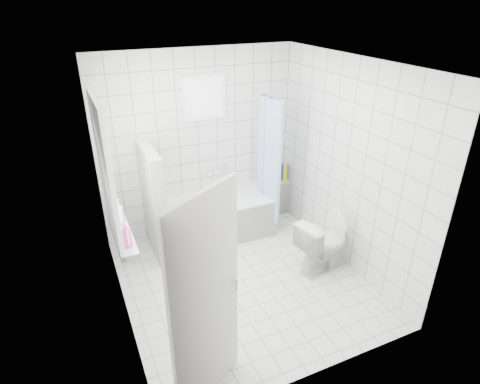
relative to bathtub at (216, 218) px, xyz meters
name	(u,v)px	position (x,y,z in m)	size (l,w,h in m)	color
ground	(243,281)	(-0.09, -1.12, -0.29)	(3.00, 3.00, 0.00)	white
ceiling	(244,64)	(-0.09, -1.12, 2.31)	(3.00, 3.00, 0.00)	white
wall_back	(199,144)	(-0.09, 0.38, 1.01)	(2.80, 0.02, 2.60)	white
wall_front	(322,262)	(-0.09, -2.62, 1.01)	(2.80, 0.02, 2.60)	white
wall_left	(112,212)	(-1.49, -1.12, 1.01)	(0.02, 3.00, 2.60)	white
wall_right	(347,166)	(1.31, -1.12, 1.01)	(0.02, 3.00, 2.60)	white
window_left	(108,172)	(-1.44, -0.82, 1.31)	(0.01, 0.90, 1.40)	white
window_back	(205,98)	(0.01, 0.33, 1.66)	(0.50, 0.01, 0.50)	white
window_sill	(122,234)	(-1.40, -0.82, 0.57)	(0.18, 1.02, 0.08)	white
door	(206,305)	(-0.99, -2.40, 0.71)	(0.04, 0.80, 2.00)	silver
bathtub	(216,218)	(0.00, 0.00, 0.00)	(1.63, 0.77, 0.58)	white
partition_wall	(153,203)	(-0.88, -0.05, 0.46)	(0.15, 0.85, 1.50)	white
tiled_ledge	(279,196)	(1.19, 0.25, -0.02)	(0.40, 0.24, 0.55)	white
toilet	(323,245)	(0.94, -1.31, 0.07)	(0.41, 0.71, 0.73)	white
curtain_rod	(267,95)	(0.76, -0.02, 1.71)	(0.02, 0.02, 0.80)	silver
shower_curtain	(269,161)	(0.76, -0.16, 0.81)	(0.14, 0.48, 1.78)	#538AF5
tub_faucet	(213,172)	(0.10, 0.33, 0.56)	(0.18, 0.06, 0.06)	silver
sill_bottles	(121,219)	(-1.39, -0.82, 0.75)	(0.15, 0.70, 0.31)	#DB6DBF
ledge_bottles	(282,173)	(1.21, 0.24, 0.39)	(0.17, 0.14, 0.27)	#1549AF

